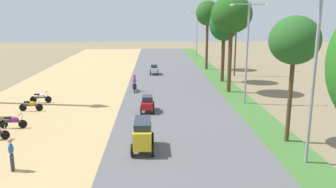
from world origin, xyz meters
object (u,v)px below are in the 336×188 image
parked_motorbike_fifth (31,105)px  median_tree_fourth (224,25)px  pedestrian_on_shoulder (11,153)px  streetlamp_near (315,69)px  car_hatchback_red (147,103)px  utility_pole_near (236,35)px  car_hatchback_white (154,69)px  motorbike_ahead_second (134,83)px  median_tree_second (295,41)px  car_van_yellow (143,133)px  parked_motorbike_fourth (13,121)px  median_tree_third (232,15)px  streetlamp_mid (247,47)px  streetlamp_farthest (197,31)px  parked_motorbike_sixth (41,97)px  streetlamp_far (206,35)px  median_tree_fifth (208,14)px

parked_motorbike_fifth → median_tree_fourth: median_tree_fourth is taller
pedestrian_on_shoulder → streetlamp_near: size_ratio=0.20×
car_hatchback_red → utility_pole_near: bearing=56.9°
car_hatchback_white → motorbike_ahead_second: 9.91m
parked_motorbike_fifth → median_tree_second: median_tree_second is taller
car_van_yellow → parked_motorbike_fifth: bearing=136.9°
parked_motorbike_fourth → median_tree_third: bearing=32.1°
streetlamp_near → streetlamp_mid: 11.88m
parked_motorbike_fifth → streetlamp_near: 20.26m
parked_motorbike_fourth → car_van_yellow: car_van_yellow is taller
parked_motorbike_fourth → median_tree_fourth: median_tree_fourth is taller
streetlamp_farthest → car_van_yellow: bearing=-100.9°
streetlamp_mid → parked_motorbike_fourth: bearing=-160.7°
streetlamp_mid → utility_pole_near: 13.84m
median_tree_second → motorbike_ahead_second: (-9.62, 13.75, -5.01)m
parked_motorbike_fourth → car_van_yellow: bearing=-25.6°
median_tree_third → utility_pole_near: 9.89m
parked_motorbike_sixth → streetlamp_mid: 17.62m
pedestrian_on_shoulder → streetlamp_farthest: size_ratio=0.21×
parked_motorbike_fifth → pedestrian_on_shoulder: bearing=-75.6°
streetlamp_far → streetlamp_mid: bearing=-90.0°
median_tree_third → streetlamp_farthest: 28.50m
median_tree_second → median_tree_fourth: 18.67m
median_tree_fourth → streetlamp_far: median_tree_fourth is taller
median_tree_third → motorbike_ahead_second: median_tree_third is taller
parked_motorbike_fourth → motorbike_ahead_second: motorbike_ahead_second is taller
median_tree_third → utility_pole_near: size_ratio=0.95×
pedestrian_on_shoulder → median_tree_fifth: median_tree_fifth is taller
median_tree_fifth → streetlamp_farthest: size_ratio=1.17×
parked_motorbike_sixth → motorbike_ahead_second: (7.64, 4.01, 0.30)m
utility_pole_near → car_van_yellow: (-10.51, -23.59, -3.90)m
pedestrian_on_shoulder → streetlamp_farthest: 47.38m
median_tree_fifth → car_hatchback_red: bearing=-110.1°
parked_motorbike_sixth → median_tree_second: 20.52m
car_van_yellow → car_hatchback_white: size_ratio=1.20×
median_tree_fourth → car_hatchback_red: size_ratio=4.02×
car_hatchback_red → car_hatchback_white: size_ratio=1.00×
parked_motorbike_sixth → streetlamp_mid: (17.09, -0.85, 4.20)m
median_tree_fifth → utility_pole_near: 6.32m
parked_motorbike_fourth → median_tree_fifth: (16.37, 24.64, 6.89)m
median_tree_fourth → streetlamp_near: (-0.03, -21.67, -1.44)m
parked_motorbike_fourth → car_hatchback_white: car_hatchback_white is taller
pedestrian_on_shoulder → median_tree_third: bearing=50.2°
streetlamp_near → utility_pole_near: 25.63m
median_tree_third → car_hatchback_white: size_ratio=4.49×
median_tree_second → median_tree_fourth: median_tree_fourth is taller
car_hatchback_red → motorbike_ahead_second: 7.28m
parked_motorbike_sixth → streetlamp_farthest: (17.09, 31.93, 4.01)m
median_tree_second → car_van_yellow: 9.74m
parked_motorbike_sixth → streetlamp_mid: size_ratio=0.22×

